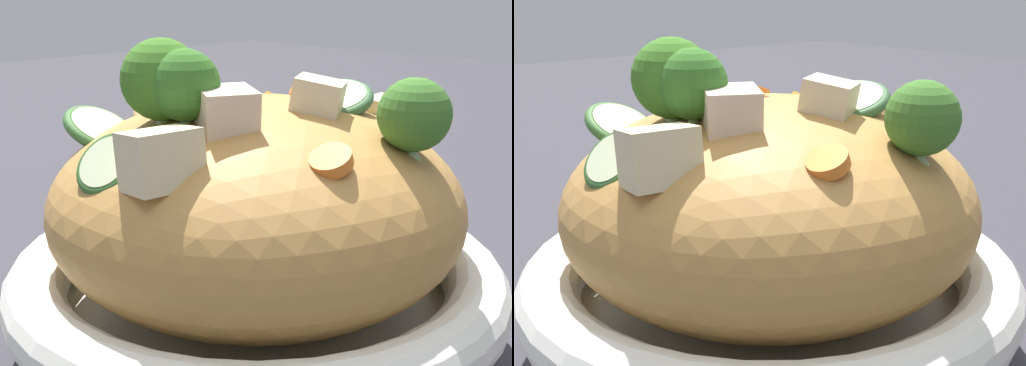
% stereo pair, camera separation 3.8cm
% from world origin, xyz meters
% --- Properties ---
extents(ground_plane, '(3.00, 3.00, 0.00)m').
position_xyz_m(ground_plane, '(0.00, 0.00, 0.00)').
color(ground_plane, '#323037').
extents(serving_bowl, '(0.30, 0.30, 0.06)m').
position_xyz_m(serving_bowl, '(0.00, 0.00, 0.03)').
color(serving_bowl, white).
rests_on(serving_bowl, ground_plane).
extents(noodle_heap, '(0.24, 0.24, 0.14)m').
position_xyz_m(noodle_heap, '(0.00, 0.00, 0.09)').
color(noodle_heap, '#B48140').
rests_on(noodle_heap, serving_bowl).
extents(broccoli_florets, '(0.13, 0.15, 0.07)m').
position_xyz_m(broccoli_florets, '(-0.03, -0.02, 0.16)').
color(broccoli_florets, '#9AB87B').
rests_on(broccoli_florets, serving_bowl).
extents(carrot_coins, '(0.16, 0.17, 0.04)m').
position_xyz_m(carrot_coins, '(0.04, 0.02, 0.14)').
color(carrot_coins, orange).
rests_on(carrot_coins, serving_bowl).
extents(zucchini_slices, '(0.18, 0.16, 0.04)m').
position_xyz_m(zucchini_slices, '(-0.02, 0.02, 0.14)').
color(zucchini_slices, beige).
rests_on(zucchini_slices, serving_bowl).
extents(chicken_chunks, '(0.20, 0.05, 0.05)m').
position_xyz_m(chicken_chunks, '(-0.03, -0.03, 0.14)').
color(chicken_chunks, beige).
rests_on(chicken_chunks, serving_bowl).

